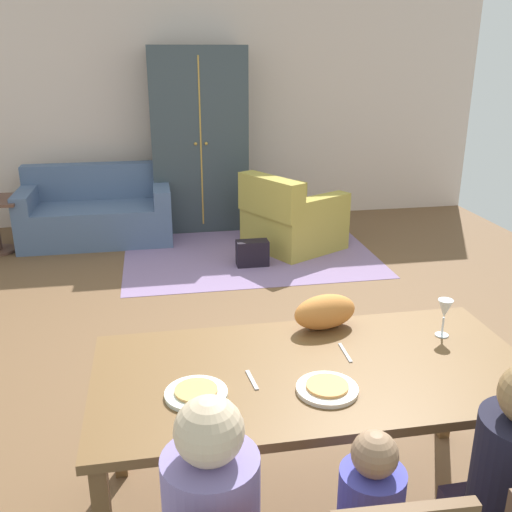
% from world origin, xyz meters
% --- Properties ---
extents(ground_plane, '(7.20, 6.13, 0.02)m').
position_xyz_m(ground_plane, '(0.00, 0.46, -0.01)').
color(ground_plane, brown).
extents(back_wall, '(7.20, 0.10, 2.70)m').
position_xyz_m(back_wall, '(0.00, 3.58, 1.35)').
color(back_wall, beige).
rests_on(back_wall, ground_plane).
extents(dining_table, '(1.88, 0.92, 0.76)m').
position_xyz_m(dining_table, '(0.07, -1.57, 0.69)').
color(dining_table, brown).
rests_on(dining_table, ground_plane).
extents(plate_near_man, '(0.25, 0.25, 0.02)m').
position_xyz_m(plate_near_man, '(-0.45, -1.69, 0.77)').
color(plate_near_man, silver).
rests_on(plate_near_man, dining_table).
extents(pizza_near_man, '(0.17, 0.17, 0.01)m').
position_xyz_m(pizza_near_man, '(-0.45, -1.69, 0.78)').
color(pizza_near_man, '#D79D51').
rests_on(pizza_near_man, plate_near_man).
extents(plate_near_child, '(0.25, 0.25, 0.02)m').
position_xyz_m(plate_near_child, '(0.07, -1.75, 0.77)').
color(plate_near_child, white).
rests_on(plate_near_child, dining_table).
extents(pizza_near_child, '(0.17, 0.17, 0.01)m').
position_xyz_m(pizza_near_child, '(0.07, -1.75, 0.78)').
color(pizza_near_child, '#DE974C').
rests_on(pizza_near_child, plate_near_child).
extents(wine_glass, '(0.07, 0.07, 0.19)m').
position_xyz_m(wine_glass, '(0.74, -1.39, 0.89)').
color(wine_glass, silver).
rests_on(wine_glass, dining_table).
extents(fork, '(0.03, 0.15, 0.01)m').
position_xyz_m(fork, '(-0.22, -1.62, 0.76)').
color(fork, silver).
rests_on(fork, dining_table).
extents(knife, '(0.02, 0.17, 0.01)m').
position_xyz_m(knife, '(0.24, -1.47, 0.76)').
color(knife, silver).
rests_on(knife, dining_table).
extents(person_woman, '(0.30, 0.40, 1.11)m').
position_xyz_m(person_woman, '(0.58, -2.21, 0.51)').
color(person_woman, '#3D3454').
rests_on(person_woman, ground_plane).
extents(cat, '(0.35, 0.22, 0.17)m').
position_xyz_m(cat, '(0.22, -1.21, 0.84)').
color(cat, orange).
rests_on(cat, dining_table).
extents(area_rug, '(2.60, 1.80, 0.01)m').
position_xyz_m(area_rug, '(0.38, 2.00, 0.00)').
color(area_rug, gray).
rests_on(area_rug, ground_plane).
extents(couch, '(1.64, 0.86, 0.82)m').
position_xyz_m(couch, '(-1.22, 2.85, 0.30)').
color(couch, slate).
rests_on(couch, ground_plane).
extents(armchair, '(1.16, 1.16, 0.82)m').
position_xyz_m(armchair, '(0.87, 2.17, 0.32)').
color(armchair, '#B09D41').
rests_on(armchair, ground_plane).
extents(armoire, '(1.10, 0.59, 2.10)m').
position_xyz_m(armoire, '(-0.02, 3.19, 1.05)').
color(armoire, '#364247').
rests_on(armoire, ground_plane).
extents(handbag, '(0.32, 0.16, 0.26)m').
position_xyz_m(handbag, '(0.36, 1.70, 0.13)').
color(handbag, black).
rests_on(handbag, ground_plane).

